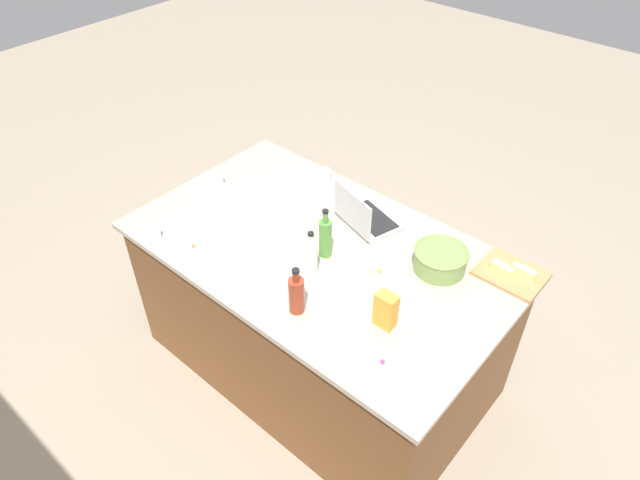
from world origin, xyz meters
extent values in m
plane|color=gray|center=(0.00, 0.00, 0.00)|extent=(12.00, 12.00, 0.00)
cube|color=brown|center=(0.00, 0.00, 0.43)|extent=(1.81, 1.06, 0.87)
cube|color=tan|center=(0.00, 0.00, 0.89)|extent=(1.87, 1.12, 0.03)
cube|color=#B7B7BC|center=(-0.06, -0.33, 0.91)|extent=(0.36, 0.30, 0.02)
cube|color=black|center=(-0.06, -0.34, 0.92)|extent=(0.31, 0.22, 0.00)
cube|color=#B7B7BC|center=(-0.02, -0.22, 1.02)|extent=(0.29, 0.09, 0.20)
cube|color=silver|center=(-0.03, -0.22, 1.02)|extent=(0.26, 0.08, 0.18)
cylinder|color=#72934C|center=(-0.52, -0.25, 0.95)|extent=(0.24, 0.24, 0.10)
cylinder|color=black|center=(-0.52, -0.25, 0.96)|extent=(0.20, 0.20, 0.09)
torus|color=#72934C|center=(-0.52, -0.25, 1.00)|extent=(0.25, 0.25, 0.01)
cylinder|color=#4C8C38|center=(-0.05, 0.02, 1.00)|extent=(0.06, 0.06, 0.20)
cylinder|color=#4C8C38|center=(-0.05, 0.02, 1.13)|extent=(0.03, 0.03, 0.06)
cylinder|color=black|center=(-0.05, 0.02, 1.16)|extent=(0.03, 0.03, 0.01)
cylinder|color=maroon|center=(-0.19, 0.37, 0.99)|extent=(0.07, 0.07, 0.18)
cylinder|color=maroon|center=(-0.19, 0.37, 1.10)|extent=(0.03, 0.03, 0.05)
cylinder|color=black|center=(-0.19, 0.37, 1.13)|extent=(0.03, 0.03, 0.01)
cylinder|color=white|center=(-0.08, 0.15, 0.99)|extent=(0.06, 0.06, 0.17)
cylinder|color=white|center=(-0.08, 0.15, 1.10)|extent=(0.02, 0.02, 0.05)
cylinder|color=black|center=(-0.08, 0.15, 1.13)|extent=(0.03, 0.03, 0.01)
cube|color=#AD7F4C|center=(-0.79, -0.43, 0.91)|extent=(0.30, 0.24, 0.02)
cube|color=#F4E58C|center=(-0.84, -0.45, 0.94)|extent=(0.11, 0.04, 0.04)
cube|color=#F4E58C|center=(-0.75, -0.41, 0.94)|extent=(0.11, 0.05, 0.04)
cylinder|color=white|center=(0.80, -0.04, 0.92)|extent=(0.09, 0.09, 0.04)
cylinder|color=white|center=(0.68, 0.48, 0.92)|extent=(0.07, 0.07, 0.04)
cylinder|color=white|center=(0.39, -0.48, 0.92)|extent=(0.09, 0.09, 0.04)
cube|color=gold|center=(-0.53, 0.19, 0.99)|extent=(0.09, 0.06, 0.17)
sphere|color=yellow|center=(0.08, -0.04, 0.91)|extent=(0.02, 0.02, 0.02)
sphere|color=orange|center=(0.47, 0.40, 0.91)|extent=(0.01, 0.01, 0.01)
sphere|color=yellow|center=(-0.32, -0.05, 0.91)|extent=(0.02, 0.02, 0.02)
sphere|color=#CC3399|center=(-0.64, 0.36, 0.91)|extent=(0.02, 0.02, 0.02)
camera|label=1|loc=(-1.38, 1.59, 2.73)|focal=32.07mm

